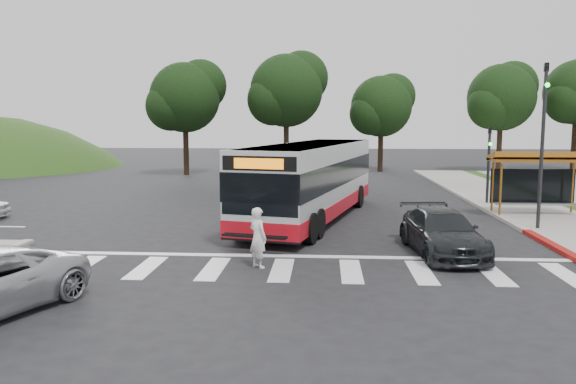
{
  "coord_description": "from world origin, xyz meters",
  "views": [
    {
      "loc": [
        1.22,
        -20.79,
        4.27
      ],
      "look_at": [
        -0.17,
        0.45,
        1.6
      ],
      "focal_mm": 35.0,
      "sensor_mm": 36.0,
      "label": 1
    }
  ],
  "objects": [
    {
      "name": "dark_sedan",
      "position": [
        5.04,
        -2.62,
        0.71
      ],
      "size": [
        2.46,
        5.05,
        1.42
      ],
      "primitive_type": "imported",
      "rotation": [
        0.0,
        0.0,
        0.1
      ],
      "color": "black",
      "rests_on": "ground"
    },
    {
      "name": "crosswalk_ladder",
      "position": [
        0.0,
        -5.0,
        0.01
      ],
      "size": [
        18.0,
        2.6,
        0.01
      ],
      "primitive_type": "cube",
      "color": "silver",
      "rests_on": "ground"
    },
    {
      "name": "curb_east_red",
      "position": [
        9.0,
        -2.0,
        0.08
      ],
      "size": [
        0.32,
        6.0,
        0.15
      ],
      "primitive_type": "cube",
      "color": "maroon",
      "rests_on": "ground"
    },
    {
      "name": "bus_shelter",
      "position": [
        10.8,
        5.1,
        2.35
      ],
      "size": [
        4.2,
        1.6,
        2.86
      ],
      "color": "#915518",
      "rests_on": "sidewalk_east"
    },
    {
      "name": "ground",
      "position": [
        0.0,
        0.0,
        0.0
      ],
      "size": [
        140.0,
        140.0,
        0.0
      ],
      "primitive_type": "plane",
      "color": "black",
      "rests_on": "ground"
    },
    {
      "name": "pedestrian",
      "position": [
        -0.72,
        -4.75,
        0.9
      ],
      "size": [
        0.77,
        0.76,
        1.8
      ],
      "primitive_type": "imported",
      "rotation": [
        0.0,
        0.0,
        2.38
      ],
      "color": "white",
      "rests_on": "ground"
    },
    {
      "name": "traffic_signal_ne_short",
      "position": [
        9.6,
        8.49,
        2.48
      ],
      "size": [
        0.18,
        0.37,
        4.0
      ],
      "color": "black",
      "rests_on": "ground"
    },
    {
      "name": "transit_bus",
      "position": [
        0.65,
        3.61,
        1.66
      ],
      "size": [
        5.84,
        13.15,
        3.32
      ],
      "primitive_type": null,
      "rotation": [
        0.0,
        0.0,
        -0.25
      ],
      "color": "silver",
      "rests_on": "ground"
    },
    {
      "name": "tree_ne_a",
      "position": [
        16.08,
        28.06,
        6.39
      ],
      "size": [
        6.16,
        5.74,
        9.3
      ],
      "color": "black",
      "rests_on": "parking_lot"
    },
    {
      "name": "tree_north_a",
      "position": [
        -1.92,
        26.07,
        6.92
      ],
      "size": [
        6.6,
        6.15,
        10.17
      ],
      "color": "black",
      "rests_on": "ground"
    },
    {
      "name": "tree_north_c",
      "position": [
        -9.92,
        24.06,
        6.29
      ],
      "size": [
        6.16,
        5.74,
        9.3
      ],
      "color": "black",
      "rests_on": "ground"
    },
    {
      "name": "curb_east",
      "position": [
        9.0,
        8.0,
        0.07
      ],
      "size": [
        0.3,
        40.0,
        0.15
      ],
      "primitive_type": "cube",
      "color": "#9E9991",
      "rests_on": "ground"
    },
    {
      "name": "tree_north_b",
      "position": [
        6.07,
        28.06,
        5.66
      ],
      "size": [
        5.72,
        5.33,
        8.43
      ],
      "color": "black",
      "rests_on": "ground"
    },
    {
      "name": "traffic_signal_ne_tall",
      "position": [
        9.6,
        1.49,
        3.88
      ],
      "size": [
        0.18,
        0.37,
        6.5
      ],
      "color": "black",
      "rests_on": "ground"
    },
    {
      "name": "sidewalk_east",
      "position": [
        11.0,
        8.0,
        0.06
      ],
      "size": [
        4.0,
        40.0,
        0.12
      ],
      "primitive_type": "cube",
      "color": "gray",
      "rests_on": "ground"
    }
  ]
}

